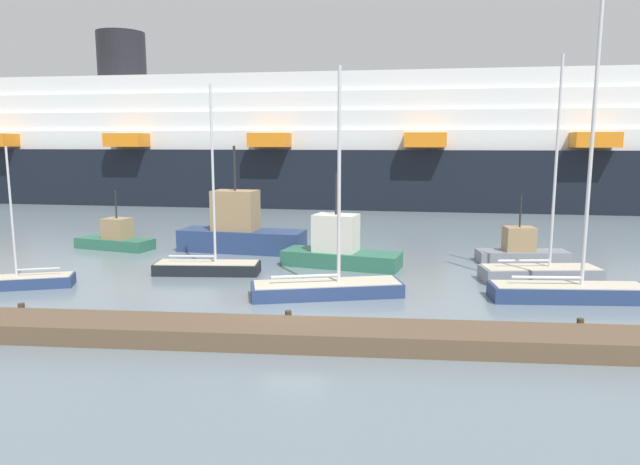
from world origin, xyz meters
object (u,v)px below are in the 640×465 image
(fishing_boat_2, at_px, (521,251))
(sailboat_1, at_px, (327,286))
(fishing_boat_1, at_px, (240,231))
(sailboat_3, at_px, (540,271))
(fishing_boat_3, at_px, (339,248))
(sailboat_4, at_px, (569,287))
(sailboat_2, at_px, (25,280))
(fishing_boat_0, at_px, (116,239))
(sailboat_0, at_px, (207,265))
(cruise_ship, at_px, (286,147))

(fishing_boat_2, bearing_deg, sailboat_1, 33.71)
(fishing_boat_1, height_order, fishing_boat_2, fishing_boat_1)
(sailboat_3, bearing_deg, fishing_boat_1, 151.65)
(fishing_boat_2, bearing_deg, fishing_boat_3, 6.57)
(sailboat_4, relative_size, fishing_boat_3, 1.90)
(sailboat_2, distance_m, fishing_boat_3, 15.97)
(fishing_boat_0, bearing_deg, sailboat_0, -22.97)
(sailboat_1, bearing_deg, fishing_boat_1, 108.13)
(sailboat_1, xyz_separation_m, fishing_boat_2, (10.62, 8.39, 0.21))
(fishing_boat_2, distance_m, cruise_ship, 37.95)
(sailboat_2, xyz_separation_m, fishing_boat_1, (8.17, 10.03, 0.96))
(fishing_boat_1, height_order, cruise_ship, cruise_ship)
(fishing_boat_0, height_order, fishing_boat_1, fishing_boat_1)
(fishing_boat_2, bearing_deg, sailboat_2, 13.43)
(sailboat_3, xyz_separation_m, fishing_boat_2, (0.23, 4.67, 0.17))
(sailboat_4, bearing_deg, sailboat_1, 178.72)
(sailboat_2, bearing_deg, sailboat_1, 161.43)
(sailboat_0, bearing_deg, fishing_boat_3, 17.05)
(sailboat_4, distance_m, fishing_boat_2, 8.13)
(sailboat_0, bearing_deg, sailboat_2, -158.22)
(fishing_boat_0, xyz_separation_m, cruise_ship, (6.59, 30.65, 5.61))
(sailboat_2, relative_size, fishing_boat_2, 1.27)
(sailboat_4, relative_size, fishing_boat_1, 1.60)
(fishing_boat_0, xyz_separation_m, fishing_boat_3, (14.84, -3.96, 0.35))
(sailboat_3, distance_m, fishing_boat_1, 18.01)
(sailboat_4, height_order, fishing_boat_3, sailboat_4)
(fishing_boat_1, distance_m, cruise_ship, 31.15)
(fishing_boat_0, bearing_deg, fishing_boat_3, 0.94)
(sailboat_0, xyz_separation_m, fishing_boat_2, (17.28, 4.55, 0.24))
(sailboat_1, distance_m, sailboat_4, 10.68)
(fishing_boat_1, bearing_deg, fishing_boat_3, 157.25)
(sailboat_1, distance_m, fishing_boat_3, 6.35)
(sailboat_4, distance_m, fishing_boat_0, 27.24)
(sailboat_3, distance_m, cruise_ship, 41.94)
(fishing_boat_0, xyz_separation_m, fishing_boat_1, (8.28, -0.06, 0.65))
(sailboat_0, relative_size, sailboat_2, 1.46)
(sailboat_3, xyz_separation_m, fishing_boat_0, (-25.06, 6.57, 0.14))
(fishing_boat_0, height_order, fishing_boat_2, fishing_boat_2)
(sailboat_4, bearing_deg, fishing_boat_3, 147.28)
(sailboat_0, height_order, cruise_ship, cruise_ship)
(fishing_boat_2, bearing_deg, sailboat_3, 82.64)
(fishing_boat_0, bearing_deg, sailboat_3, 1.19)
(fishing_boat_3, bearing_deg, sailboat_3, -179.92)
(sailboat_0, bearing_deg, cruise_ship, 89.22)
(fishing_boat_0, distance_m, fishing_boat_3, 15.36)
(sailboat_2, height_order, cruise_ship, cruise_ship)
(sailboat_2, distance_m, sailboat_3, 25.20)
(sailboat_3, relative_size, fishing_boat_3, 1.60)
(sailboat_2, bearing_deg, fishing_boat_2, -179.76)
(fishing_boat_1, bearing_deg, fishing_boat_2, -178.17)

